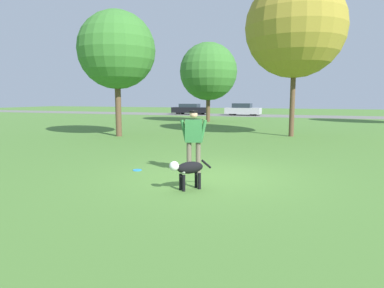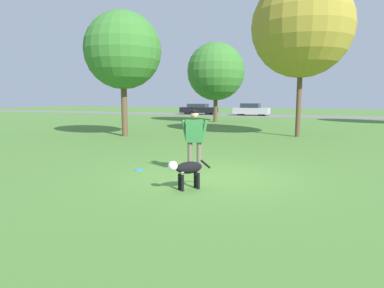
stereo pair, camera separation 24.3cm
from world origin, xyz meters
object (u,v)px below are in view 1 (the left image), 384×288
person (194,136)px  tree_mid_center (295,28)px  tree_near_left (117,50)px  parked_car_black (190,109)px  tree_far_left (208,72)px  parked_car_silver (243,110)px  dog (188,169)px  frisbee (137,170)px

person → tree_mid_center: 11.28m
person → tree_near_left: tree_near_left is taller
parked_car_black → tree_far_left: bearing=-65.5°
parked_car_silver → tree_mid_center: bearing=-70.2°
person → dog: person is taller
frisbee → tree_near_left: tree_near_left is taller
dog → parked_car_silver: bearing=-129.7°
tree_near_left → tree_far_left: bearing=85.3°
dog → parked_car_black: (-12.33, 32.68, 0.19)m
tree_far_left → parked_car_silver: 12.04m
parked_car_black → parked_car_silver: (6.60, -0.29, 0.02)m
person → parked_car_black: person is taller
frisbee → tree_far_left: bearing=102.2°
dog → frisbee: bearing=-83.8°
dog → parked_car_black: parked_car_black is taller
dog → parked_car_black: 34.93m
tree_far_left → parked_car_silver: (0.53, 11.50, -3.51)m
dog → tree_far_left: 22.11m
parked_car_black → parked_car_silver: parked_car_silver is taller
tree_far_left → parked_car_black: bearing=117.3°
tree_near_left → tree_far_left: 12.26m
dog → parked_car_silver: size_ratio=0.22×
frisbee → parked_car_black: size_ratio=0.05×
person → tree_far_left: (-5.79, 19.27, 3.19)m
person → dog: size_ratio=1.92×
frisbee → parked_car_black: 32.95m
frisbee → tree_mid_center: bearing=72.3°
dog → tree_mid_center: tree_mid_center is taller
tree_near_left → tree_far_left: (1.01, 12.22, -0.24)m
frisbee → tree_near_left: (-5.22, 7.28, 4.42)m
person → dog: 1.76m
tree_near_left → frisbee: bearing=-54.4°
person → parked_car_silver: person is taller
person → dog: bearing=-90.8°
tree_mid_center → parked_car_black: tree_mid_center is taller
dog → parked_car_black: size_ratio=0.19×
parked_car_black → tree_mid_center: bearing=-59.6°
tree_mid_center → tree_far_left: tree_mid_center is taller
tree_far_left → parked_car_black: (-6.08, 11.80, -3.53)m
tree_near_left → tree_mid_center: size_ratio=0.80×
parked_car_silver → parked_car_black: bearing=178.5°
tree_mid_center → parked_car_silver: size_ratio=1.99×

